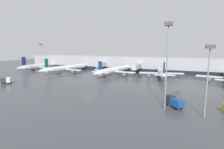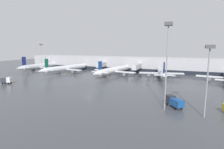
{
  "view_description": "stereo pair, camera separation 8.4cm",
  "coord_description": "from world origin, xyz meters",
  "px_view_note": "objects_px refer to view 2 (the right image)",
  "views": [
    {
      "loc": [
        30.33,
        -52.99,
        15.88
      ],
      "look_at": [
        -0.01,
        22.39,
        3.0
      ],
      "focal_mm": 28.0,
      "sensor_mm": 36.0,
      "label": 1
    },
    {
      "loc": [
        30.41,
        -52.96,
        15.88
      ],
      "look_at": [
        -0.01,
        22.39,
        3.0
      ],
      "focal_mm": 28.0,
      "sensor_mm": 36.0,
      "label": 2
    }
  ],
  "objects_px": {
    "apron_light_mast_2": "(168,43)",
    "apron_light_mast_0": "(41,49)",
    "parked_jet_2": "(66,68)",
    "parked_jet_4": "(114,70)",
    "service_truck_2": "(174,101)",
    "apron_light_mast_1": "(209,60)",
    "traffic_cone_2": "(68,72)",
    "traffic_cone_0": "(110,74)",
    "parked_jet_0": "(161,72)",
    "parked_jet_3": "(39,66)",
    "service_truck_1": "(7,80)",
    "traffic_cone_1": "(69,74)"
  },
  "relations": [
    {
      "from": "apron_light_mast_2",
      "to": "apron_light_mast_0",
      "type": "bearing_deg",
      "value": 148.91
    },
    {
      "from": "parked_jet_2",
      "to": "parked_jet_4",
      "type": "distance_m",
      "value": 31.66
    },
    {
      "from": "service_truck_2",
      "to": "parked_jet_2",
      "type": "bearing_deg",
      "value": 17.46
    },
    {
      "from": "apron_light_mast_1",
      "to": "apron_light_mast_2",
      "type": "distance_m",
      "value": 9.77
    },
    {
      "from": "parked_jet_2",
      "to": "traffic_cone_2",
      "type": "distance_m",
      "value": 3.07
    },
    {
      "from": "traffic_cone_0",
      "to": "apron_light_mast_1",
      "type": "bearing_deg",
      "value": -47.92
    },
    {
      "from": "parked_jet_0",
      "to": "apron_light_mast_2",
      "type": "distance_m",
      "value": 48.67
    },
    {
      "from": "traffic_cone_0",
      "to": "traffic_cone_2",
      "type": "distance_m",
      "value": 26.91
    },
    {
      "from": "parked_jet_2",
      "to": "service_truck_2",
      "type": "height_order",
      "value": "parked_jet_2"
    },
    {
      "from": "parked_jet_0",
      "to": "traffic_cone_2",
      "type": "relative_size",
      "value": 54.67
    },
    {
      "from": "parked_jet_3",
      "to": "service_truck_2",
      "type": "bearing_deg",
      "value": -113.46
    },
    {
      "from": "traffic_cone_0",
      "to": "apron_light_mast_1",
      "type": "xyz_separation_m",
      "value": [
        43.66,
        -48.36,
        12.77
      ]
    },
    {
      "from": "service_truck_1",
      "to": "traffic_cone_1",
      "type": "xyz_separation_m",
      "value": [
        10.63,
        30.51,
        -1.23
      ]
    },
    {
      "from": "parked_jet_3",
      "to": "service_truck_2",
      "type": "xyz_separation_m",
      "value": [
        91.02,
        -45.67,
        -0.97
      ]
    },
    {
      "from": "service_truck_2",
      "to": "traffic_cone_1",
      "type": "distance_m",
      "value": 68.04
    },
    {
      "from": "service_truck_1",
      "to": "apron_light_mast_2",
      "type": "xyz_separation_m",
      "value": [
        66.87,
        -7.28,
        15.11
      ]
    },
    {
      "from": "apron_light_mast_0",
      "to": "traffic_cone_1",
      "type": "bearing_deg",
      "value": -26.58
    },
    {
      "from": "traffic_cone_0",
      "to": "apron_light_mast_0",
      "type": "relative_size",
      "value": 0.03
    },
    {
      "from": "parked_jet_0",
      "to": "traffic_cone_0",
      "type": "relative_size",
      "value": 54.67
    },
    {
      "from": "parked_jet_0",
      "to": "apron_light_mast_0",
      "type": "relative_size",
      "value": 1.78
    },
    {
      "from": "traffic_cone_0",
      "to": "apron_light_mast_2",
      "type": "bearing_deg",
      "value": -53.26
    },
    {
      "from": "parked_jet_4",
      "to": "service_truck_2",
      "type": "height_order",
      "value": "parked_jet_4"
    },
    {
      "from": "parked_jet_0",
      "to": "apron_light_mast_1",
      "type": "bearing_deg",
      "value": -174.85
    },
    {
      "from": "apron_light_mast_2",
      "to": "traffic_cone_2",
      "type": "bearing_deg",
      "value": 144.2
    },
    {
      "from": "traffic_cone_0",
      "to": "apron_light_mast_0",
      "type": "bearing_deg",
      "value": 170.34
    },
    {
      "from": "parked_jet_3",
      "to": "traffic_cone_2",
      "type": "relative_size",
      "value": 61.26
    },
    {
      "from": "service_truck_2",
      "to": "traffic_cone_0",
      "type": "height_order",
      "value": "service_truck_2"
    },
    {
      "from": "apron_light_mast_1",
      "to": "parked_jet_3",
      "type": "bearing_deg",
      "value": 152.75
    },
    {
      "from": "apron_light_mast_1",
      "to": "parked_jet_0",
      "type": "bearing_deg",
      "value": 107.36
    },
    {
      "from": "parked_jet_0",
      "to": "traffic_cone_0",
      "type": "height_order",
      "value": "parked_jet_0"
    },
    {
      "from": "parked_jet_2",
      "to": "apron_light_mast_2",
      "type": "relative_size",
      "value": 1.79
    },
    {
      "from": "parked_jet_0",
      "to": "apron_light_mast_0",
      "type": "height_order",
      "value": "apron_light_mast_0"
    },
    {
      "from": "parked_jet_4",
      "to": "apron_light_mast_2",
      "type": "xyz_separation_m",
      "value": [
        31.42,
        -44.85,
        13.59
      ]
    },
    {
      "from": "service_truck_1",
      "to": "traffic_cone_2",
      "type": "bearing_deg",
      "value": 64.91
    },
    {
      "from": "parked_jet_0",
      "to": "traffic_cone_1",
      "type": "bearing_deg",
      "value": 87.46
    },
    {
      "from": "parked_jet_4",
      "to": "traffic_cone_0",
      "type": "height_order",
      "value": "parked_jet_4"
    },
    {
      "from": "parked_jet_2",
      "to": "apron_light_mast_2",
      "type": "bearing_deg",
      "value": -113.14
    },
    {
      "from": "parked_jet_2",
      "to": "traffic_cone_0",
      "type": "relative_size",
      "value": 66.1
    },
    {
      "from": "parked_jet_0",
      "to": "traffic_cone_2",
      "type": "distance_m",
      "value": 55.55
    },
    {
      "from": "traffic_cone_1",
      "to": "traffic_cone_0",
      "type": "bearing_deg",
      "value": 22.31
    },
    {
      "from": "service_truck_2",
      "to": "apron_light_mast_2",
      "type": "distance_m",
      "value": 15.52
    },
    {
      "from": "traffic_cone_0",
      "to": "traffic_cone_2",
      "type": "relative_size",
      "value": 1.0
    },
    {
      "from": "parked_jet_2",
      "to": "apron_light_mast_1",
      "type": "bearing_deg",
      "value": -110.7
    },
    {
      "from": "traffic_cone_2",
      "to": "apron_light_mast_1",
      "type": "bearing_deg",
      "value": -33.24
    },
    {
      "from": "parked_jet_3",
      "to": "apron_light_mast_1",
      "type": "relative_size",
      "value": 2.21
    },
    {
      "from": "traffic_cone_1",
      "to": "apron_light_mast_1",
      "type": "relative_size",
      "value": 0.05
    },
    {
      "from": "apron_light_mast_0",
      "to": "traffic_cone_0",
      "type": "bearing_deg",
      "value": -9.66
    },
    {
      "from": "service_truck_1",
      "to": "service_truck_2",
      "type": "bearing_deg",
      "value": -20.64
    },
    {
      "from": "parked_jet_3",
      "to": "service_truck_2",
      "type": "height_order",
      "value": "parked_jet_3"
    },
    {
      "from": "service_truck_1",
      "to": "apron_light_mast_2",
      "type": "relative_size",
      "value": 0.22
    }
  ]
}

